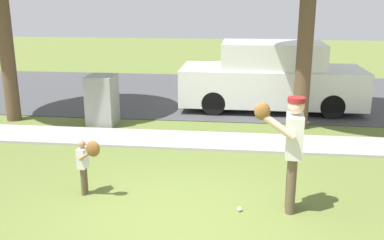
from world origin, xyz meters
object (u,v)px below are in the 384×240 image
(utility_cabinet, at_px, (102,100))
(baseball, at_px, (240,209))
(person_child, at_px, (86,158))
(person_adult, at_px, (291,142))
(parked_van_white, at_px, (271,78))

(utility_cabinet, bearing_deg, baseball, -50.93)
(person_child, bearing_deg, person_adult, 0.49)
(person_child, height_order, utility_cabinet, utility_cabinet)
(person_adult, relative_size, person_child, 1.80)
(person_adult, distance_m, utility_cabinet, 5.92)
(utility_cabinet, bearing_deg, person_adult, -44.93)
(person_child, bearing_deg, utility_cabinet, 107.87)
(person_adult, xyz_separation_m, utility_cabinet, (-4.18, 4.17, -0.47))
(person_child, bearing_deg, baseball, -2.89)
(person_adult, relative_size, parked_van_white, 0.35)
(person_child, xyz_separation_m, parked_van_white, (3.22, 6.04, 0.26))
(utility_cabinet, xyz_separation_m, parked_van_white, (4.25, 2.03, 0.28))
(utility_cabinet, bearing_deg, parked_van_white, 25.55)
(parked_van_white, bearing_deg, person_child, -118.06)
(person_child, xyz_separation_m, utility_cabinet, (-1.03, 4.01, -0.02))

